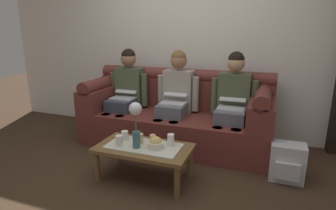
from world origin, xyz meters
name	(u,v)px	position (x,y,z in m)	size (l,w,h in m)	color
ground_plane	(137,187)	(0.00, 0.00, 0.00)	(14.00, 14.00, 0.00)	#382619
back_wall_patterned	(189,31)	(0.00, 1.70, 1.45)	(6.00, 0.12, 2.90)	silver
couch	(176,116)	(0.00, 1.17, 0.37)	(2.40, 0.88, 0.96)	maroon
person_left	(126,91)	(-0.72, 1.17, 0.66)	(0.56, 0.67, 1.22)	#383D4C
person_middle	(176,95)	(0.00, 1.17, 0.66)	(0.56, 0.67, 1.22)	#595B66
person_right	(233,100)	(0.72, 1.17, 0.66)	(0.56, 0.67, 1.22)	#595B66
coffee_table	(144,150)	(0.00, 0.18, 0.30)	(0.94, 0.51, 0.36)	brown
flower_vase	(136,119)	(-0.05, 0.11, 0.65)	(0.12, 0.12, 0.45)	#336672
snack_bowl	(156,144)	(0.13, 0.17, 0.40)	(0.15, 0.15, 0.13)	silver
cup_near_left	(153,138)	(0.05, 0.29, 0.40)	(0.06, 0.06, 0.08)	#DBB77A
cup_near_right	(119,141)	(-0.22, 0.09, 0.41)	(0.07, 0.07, 0.11)	white
cup_far_center	(125,135)	(-0.25, 0.24, 0.41)	(0.07, 0.07, 0.10)	white
cup_far_left	(140,138)	(-0.06, 0.23, 0.41)	(0.07, 0.07, 0.10)	#DBB77A
cup_far_right	(171,140)	(0.25, 0.27, 0.42)	(0.07, 0.07, 0.12)	white
backpack_right	(287,163)	(1.35, 0.64, 0.19)	(0.33, 0.27, 0.38)	#B7B7BC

